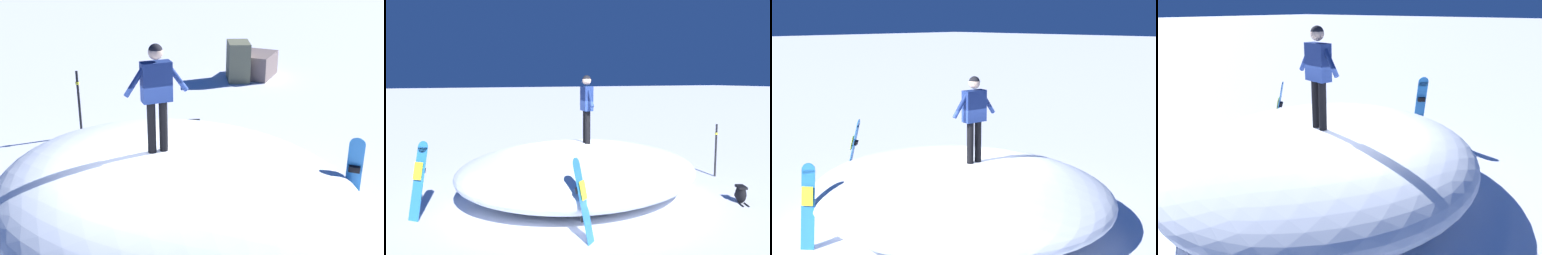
# 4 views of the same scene
# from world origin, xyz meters

# --- Properties ---
(ground) EXTENTS (240.00, 240.00, 0.00)m
(ground) POSITION_xyz_m (0.00, 0.00, 0.00)
(ground) COLOR white
(snow_mound) EXTENTS (7.97, 7.48, 1.37)m
(snow_mound) POSITION_xyz_m (-0.01, -0.57, 0.68)
(snow_mound) COLOR white
(snow_mound) RESTS_ON ground
(snowboarder_standing) EXTENTS (0.30, 1.06, 1.79)m
(snowboarder_standing) POSITION_xyz_m (0.29, -0.44, 2.45)
(snowboarder_standing) COLOR black
(snowboarder_standing) RESTS_ON snow_mound
(snowboard_primary_upright) EXTENTS (0.51, 0.50, 1.71)m
(snowboard_primary_upright) POSITION_xyz_m (-3.93, -0.62, 0.88)
(snowboard_primary_upright) COLOR #2672BF
(snowboard_primary_upright) RESTS_ON ground
(snowboard_secondary_upright) EXTENTS (0.43, 0.44, 1.62)m
(snowboard_secondary_upright) POSITION_xyz_m (-1.28, -3.38, 0.83)
(snowboard_secondary_upright) COLOR #2672BF
(snowboard_secondary_upright) RESTS_ON ground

